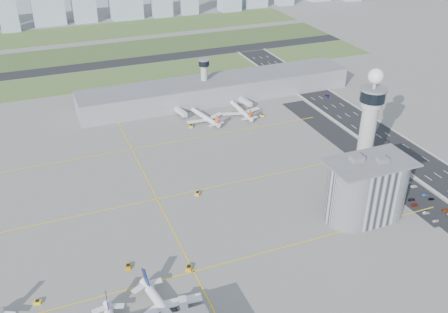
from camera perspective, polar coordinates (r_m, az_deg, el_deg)
name	(u,v)px	position (r m, az deg, el deg)	size (l,w,h in m)	color
ground	(250,214)	(253.34, 2.96, -6.54)	(1000.00, 1000.00, 0.00)	gray
grass_strip_0	(120,77)	(442.19, -11.78, 8.93)	(480.00, 50.00, 0.08)	#566C33
grass_strip_1	(105,52)	(512.71, -13.48, 11.51)	(480.00, 60.00, 0.08)	#3A5327
grass_strip_2	(92,32)	(589.15, -14.85, 13.57)	(480.00, 70.00, 0.08)	#486932
runway	(112,64)	(476.80, -12.68, 10.30)	(480.00, 22.00, 0.10)	black
highway	(430,171)	(312.70, 22.53, -1.49)	(28.00, 500.00, 0.10)	black
barrier_left	(411,174)	(303.50, 20.61, -1.92)	(0.60, 500.00, 1.20)	#9E9E99
landside_road	(407,188)	(290.86, 20.20, -3.37)	(18.00, 260.00, 0.08)	black
parking_lot	(419,200)	(282.48, 21.43, -4.64)	(20.00, 44.00, 0.10)	black
taxiway_line_h_0	(194,272)	(220.00, -3.47, -13.01)	(260.00, 0.60, 0.01)	yellow
taxiway_line_h_1	(157,199)	(266.03, -7.65, -4.87)	(260.00, 0.60, 0.01)	yellow
taxiway_line_h_2	(132,149)	(316.77, -10.47, 0.79)	(260.00, 0.60, 0.01)	yellow
taxiway_line_v	(157,199)	(266.03, -7.65, -4.87)	(0.60, 260.00, 0.01)	yellow
control_tower	(369,122)	(275.89, 16.22, 3.82)	(14.00, 14.00, 64.50)	#ADAAA5
secondary_tower	(204,76)	(379.02, -2.28, 9.17)	(8.60, 8.60, 31.90)	#ADAAA5
admin_building	(366,189)	(253.23, 15.95, -3.62)	(42.00, 24.00, 33.50)	#B2B2B7
terminal_pier	(218,89)	(384.31, -0.73, 7.74)	(210.00, 32.00, 15.80)	gray
airplane_near_c	(165,307)	(198.84, -6.77, -16.69)	(38.44, 32.67, 10.76)	white
airplane_far_a	(205,115)	(347.89, -2.19, 4.81)	(34.22, 29.09, 9.58)	white
airplane_far_b	(241,108)	(358.25, 1.97, 5.57)	(34.75, 29.54, 9.73)	white
jet_bridge_far_0	(176,110)	(361.04, -5.46, 5.29)	(14.00, 3.00, 5.70)	silver
jet_bridge_far_1	(240,100)	(376.71, 1.87, 6.45)	(14.00, 3.00, 5.70)	silver
tug_0	(37,302)	(218.72, -20.55, -15.28)	(1.94, 2.83, 1.64)	yellow
tug_1	(128,266)	(224.69, -10.90, -12.22)	(2.17, 3.15, 1.83)	#D37C00
tug_2	(189,268)	(220.57, -4.05, -12.56)	(2.35, 3.41, 1.98)	orange
tug_3	(198,193)	(267.26, -3.04, -4.20)	(2.23, 3.24, 1.89)	gold
tug_4	(191,126)	(340.61, -3.83, 3.52)	(2.45, 3.57, 2.08)	gold
tug_5	(262,115)	(357.42, 4.40, 4.73)	(1.87, 2.72, 1.58)	yellow
car_lot_0	(436,221)	(268.20, 23.04, -6.77)	(1.39, 3.44, 1.17)	white
car_lot_1	(426,213)	(272.35, 22.09, -5.97)	(1.34, 3.84, 1.27)	gray
car_lot_2	(415,205)	(276.59, 20.97, -5.17)	(1.90, 4.13, 1.15)	maroon
car_lot_3	(412,200)	(280.29, 20.65, -4.63)	(1.60, 3.95, 1.15)	black
car_lot_4	(397,190)	(286.42, 19.22, -3.58)	(1.40, 3.48, 1.18)	navy
car_lot_5	(393,186)	(289.13, 18.75, -3.18)	(1.23, 3.53, 1.16)	silver
car_lot_7	(446,210)	(278.13, 23.99, -5.65)	(1.56, 3.83, 1.11)	#AB3606
car_lot_8	(431,199)	(284.79, 22.62, -4.49)	(1.28, 3.18, 1.08)	black
car_lot_9	(425,195)	(286.81, 21.98, -4.09)	(1.25, 3.59, 1.18)	navy
car_lot_10	(414,186)	(292.45, 20.88, -3.20)	(1.85, 4.01, 1.12)	white
car_lot_11	(410,183)	(294.74, 20.44, -2.85)	(1.56, 3.85, 1.12)	#88909F
car_hw_1	(388,141)	(337.93, 18.24, 1.74)	(1.32, 3.80, 1.25)	black
car_hw_2	(328,96)	(398.69, 11.77, 6.80)	(2.18, 4.73, 1.31)	navy
car_hw_4	(279,74)	(439.51, 6.25, 9.33)	(1.44, 3.59, 1.22)	#9B9B9B
skyline_bldg_6	(8,11)	(617.12, -23.50, 15.04)	(20.04, 16.03, 45.20)	#9EADC1
skyline_bldg_10	(162,5)	(645.08, -7.11, 16.83)	(23.01, 18.41, 27.75)	#9EADC1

